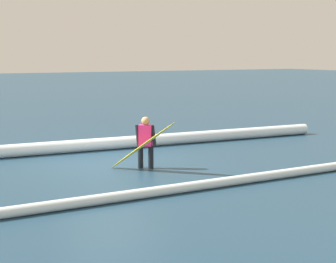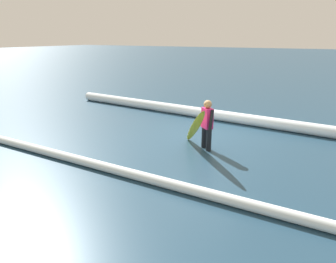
% 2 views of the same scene
% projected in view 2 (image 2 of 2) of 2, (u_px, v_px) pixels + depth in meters
% --- Properties ---
extents(ground_plane, '(152.07, 152.07, 0.00)m').
position_uv_depth(ground_plane, '(200.00, 136.00, 9.56)').
color(ground_plane, navy).
extents(surfer, '(0.42, 0.48, 1.37)m').
position_uv_depth(surfer, '(207.00, 122.00, 8.25)').
color(surfer, black).
rests_on(surfer, ground_plane).
extents(surfboard, '(1.29, 1.69, 1.38)m').
position_uv_depth(surfboard, '(195.00, 127.00, 8.15)').
color(surfboard, yellow).
rests_on(surfboard, ground_plane).
extents(wave_crest_foreground, '(15.51, 1.61, 0.39)m').
position_uv_depth(wave_crest_foreground, '(242.00, 119.00, 10.83)').
color(wave_crest_foreground, white).
rests_on(wave_crest_foreground, ground_plane).
extents(wave_crest_midground, '(18.12, 0.55, 0.22)m').
position_uv_depth(wave_crest_midground, '(86.00, 162.00, 7.32)').
color(wave_crest_midground, white).
rests_on(wave_crest_midground, ground_plane).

